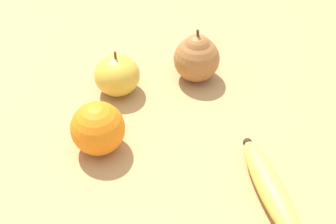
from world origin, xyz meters
TOP-DOWN VIEW (x-y plane):
  - ground_plane at (0.00, 0.00)m, footprint 3.00×3.00m
  - banana at (0.07, 0.14)m, footprint 0.15×0.16m
  - orange at (0.13, -0.12)m, footprint 0.08×0.08m
  - pear at (-0.10, -0.09)m, footprint 0.08×0.08m
  - apple at (0.01, -0.18)m, footprint 0.08×0.08m

SIDE VIEW (x-z plane):
  - ground_plane at x=0.00m, z-range 0.00..0.00m
  - banana at x=0.07m, z-range 0.00..0.04m
  - apple at x=0.01m, z-range -0.01..0.08m
  - orange at x=0.13m, z-range 0.00..0.08m
  - pear at x=-0.10m, z-range -0.01..0.10m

